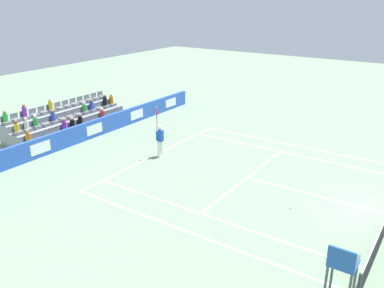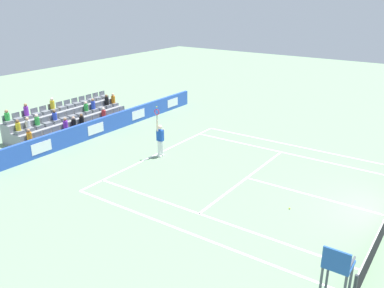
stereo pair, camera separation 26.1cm
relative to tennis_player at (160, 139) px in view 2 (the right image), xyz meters
name	(u,v)px [view 2 (the right image)]	position (x,y,z in m)	size (l,w,h in m)	color
line_baseline	(158,154)	(-0.20, -0.36, -0.99)	(10.97, 0.10, 0.01)	white
line_service	(247,178)	(-0.20, 5.13, -0.99)	(8.23, 0.10, 0.01)	white
line_centre_service	(312,196)	(-0.20, 8.33, -0.99)	(0.10, 6.40, 0.01)	white
line_singles_sideline_left	(209,217)	(3.92, 5.58, -0.99)	(0.10, 11.89, 0.01)	white
line_singles_sideline_right	(289,154)	(-4.31, 5.58, -0.99)	(0.10, 11.89, 0.01)	white
line_doubles_sideline_left	(189,233)	(5.29, 5.58, -0.99)	(0.10, 11.89, 0.01)	white
line_doubles_sideline_right	(298,146)	(-5.68, 5.58, -0.99)	(0.10, 11.89, 0.01)	white
line_centre_mark	(159,154)	(-0.20, -0.26, -0.99)	(0.10, 0.20, 0.01)	white
sponsor_barrier	(95,128)	(-0.20, -5.33, -0.45)	(19.38, 0.22, 1.08)	blue
tennis_player	(160,139)	(0.00, 0.00, 0.00)	(0.53, 0.36, 2.85)	white
umpire_chair	(336,273)	(6.56, 11.16, 0.53)	(0.70, 0.70, 2.34)	#474C54
stadium_stand	(69,122)	(-0.18, -7.64, -0.43)	(8.06, 2.85, 2.20)	gray
loose_tennis_ball	(290,208)	(1.49, 7.96, -0.96)	(0.07, 0.07, 0.07)	#D1E533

